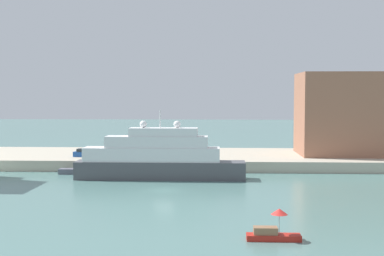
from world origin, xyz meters
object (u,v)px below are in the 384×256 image
at_px(harbor_building, 347,114).
at_px(person_figure, 108,153).
at_px(large_yacht, 158,158).
at_px(parked_car, 85,153).
at_px(mooring_bollard, 209,159).
at_px(small_motorboat, 273,231).
at_px(work_barge, 75,171).

bearing_deg(harbor_building, person_figure, -171.19).
relative_size(large_yacht, parked_car, 6.27).
xyz_separation_m(parked_car, person_figure, (4.14, -0.99, 0.13)).
relative_size(person_figure, mooring_bollard, 2.36).
bearing_deg(large_yacht, parked_car, 137.86).
bearing_deg(mooring_bollard, person_figure, 167.16).
xyz_separation_m(large_yacht, parked_car, (-13.96, 12.63, -0.67)).
height_order(large_yacht, parked_car, large_yacht).
xyz_separation_m(small_motorboat, work_barge, (-27.00, 36.99, -0.41)).
height_order(work_barge, harbor_building, harbor_building).
distance_m(small_motorboat, parked_car, 52.86).
height_order(large_yacht, work_barge, large_yacht).
bearing_deg(work_barge, small_motorboat, -53.88).
height_order(person_figure, mooring_bollard, person_figure).
bearing_deg(person_figure, mooring_bollard, -12.84).
height_order(small_motorboat, harbor_building, harbor_building).
distance_m(work_barge, harbor_building, 48.26).
bearing_deg(mooring_bollard, small_motorboat, -81.64).
height_order(parked_car, person_figure, person_figure).
bearing_deg(person_figure, parked_car, 166.50).
xyz_separation_m(small_motorboat, harbor_building, (18.47, 50.63, 8.26)).
distance_m(large_yacht, mooring_bollard, 10.82).
xyz_separation_m(parked_car, mooring_bollard, (21.53, -4.96, -0.26)).
bearing_deg(large_yacht, work_barge, 161.72).
bearing_deg(parked_car, harbor_building, 6.81).
bearing_deg(large_yacht, mooring_bollard, 45.37).
relative_size(small_motorboat, person_figure, 2.91).
bearing_deg(person_figure, large_yacht, -49.85).
xyz_separation_m(large_yacht, person_figure, (-9.82, 11.64, -0.54)).
height_order(work_barge, parked_car, parked_car).
relative_size(large_yacht, harbor_building, 1.48).
bearing_deg(mooring_bollard, harbor_building, 23.18).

